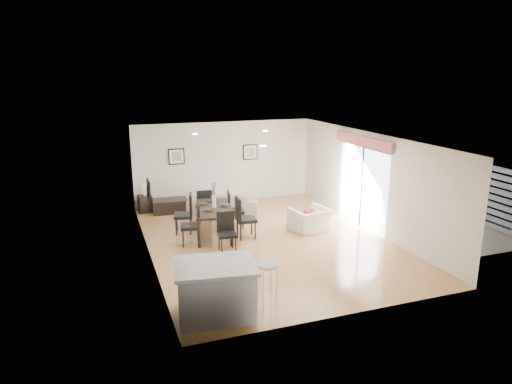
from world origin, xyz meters
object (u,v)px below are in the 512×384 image
object	(u,v)px
dining_chair_foot	(204,204)
side_table	(145,204)
dining_chair_efar	(233,207)
coffee_table	(170,206)
bar_stool	(267,270)
sofa	(223,202)
dining_table	(214,210)
dining_chair_enear	(243,215)
dining_chair_head	(226,229)
kitchen_island	(216,290)
dining_chair_wnear	(194,222)
armchair	(310,220)
dining_chair_wfar	(187,211)

from	to	relation	value
dining_chair_foot	side_table	world-z (taller)	dining_chair_foot
dining_chair_efar	coffee_table	distance (m)	2.50
bar_stool	dining_chair_foot	bearing A→B (deg)	89.45
sofa	dining_table	world-z (taller)	dining_table
dining_chair_enear	dining_chair_foot	xyz separation A→B (m)	(-0.65, 1.62, -0.07)
dining_chair_head	dining_chair_foot	xyz separation A→B (m)	(-0.01, 2.32, 0.01)
dining_chair_enear	kitchen_island	size ratio (longest dim) A/B	0.71
dining_chair_head	dining_chair_enear	bearing A→B (deg)	52.24
dining_chair_wnear	dining_chair_efar	size ratio (longest dim) A/B	1.04
kitchen_island	bar_stool	size ratio (longest dim) A/B	1.81
armchair	side_table	bearing A→B (deg)	-51.12
dining_chair_efar	kitchen_island	world-z (taller)	dining_chair_efar
sofa	kitchen_island	world-z (taller)	kitchen_island
kitchen_island	coffee_table	bearing A→B (deg)	96.31
dining_chair_head	kitchen_island	distance (m)	3.13
dining_chair_wfar	side_table	bearing A→B (deg)	-146.33
coffee_table	side_table	size ratio (longest dim) A/B	1.98
dining_chair_head	armchair	bearing A→B (deg)	17.79
coffee_table	dining_chair_enear	bearing A→B (deg)	-59.92
dining_chair_wfar	kitchen_island	distance (m)	4.57
dining_chair_head	coffee_table	xyz separation A→B (m)	(-0.79, 3.65, -0.34)
dining_chair_efar	dining_chair_head	xyz separation A→B (m)	(-0.65, -1.64, -0.03)
coffee_table	dining_chair_head	bearing A→B (deg)	-73.63
dining_table	bar_stool	world-z (taller)	bar_stool
coffee_table	side_table	xyz separation A→B (m)	(-0.73, 0.31, 0.06)
sofa	dining_chair_wnear	distance (m)	2.83
kitchen_island	dining_chair_wnear	bearing A→B (deg)	92.40
dining_chair_wfar	bar_stool	bearing A→B (deg)	21.06
armchair	coffee_table	bearing A→B (deg)	-53.97
dining_chair_head	dining_chair_foot	distance (m)	2.32
bar_stool	dining_chair_wnear	bearing A→B (deg)	99.38
dining_chair_head	side_table	world-z (taller)	dining_chair_head
dining_chair_efar	bar_stool	distance (m)	4.65
dining_table	dining_chair_wfar	world-z (taller)	dining_chair_wfar
armchair	side_table	xyz separation A→B (m)	(-4.07, 3.37, -0.06)
dining_chair_efar	dining_chair_wnear	bearing A→B (deg)	137.53
dining_table	bar_stool	size ratio (longest dim) A/B	2.33
dining_chair_wfar	dining_chair_efar	bearing A→B (deg)	105.30
dining_chair_efar	coffee_table	size ratio (longest dim) A/B	0.99
dining_chair_wnear	dining_chair_head	world-z (taller)	dining_chair_wnear
dining_table	dining_chair_wnear	xyz separation A→B (m)	(-0.65, -0.48, -0.10)
dining_chair_head	sofa	bearing A→B (deg)	80.76
dining_chair_enear	dining_chair_foot	bearing A→B (deg)	26.74
sofa	dining_chair_wfar	distance (m)	2.09
armchair	dining_chair_wnear	xyz separation A→B (m)	(-3.21, 0.09, 0.28)
dining_table	kitchen_island	world-z (taller)	kitchen_island
dining_chair_efar	dining_table	bearing A→B (deg)	137.47
dining_table	dining_chair_wfar	size ratio (longest dim) A/B	1.85
dining_chair_efar	dining_chair_foot	bearing A→B (deg)	55.68
dining_chair_foot	sofa	bearing A→B (deg)	-131.94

